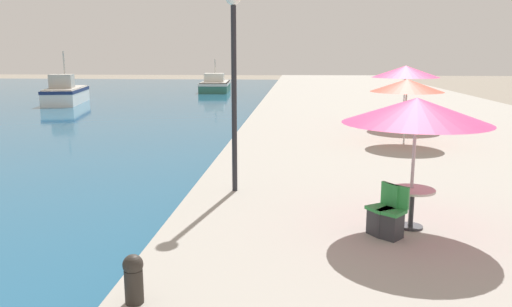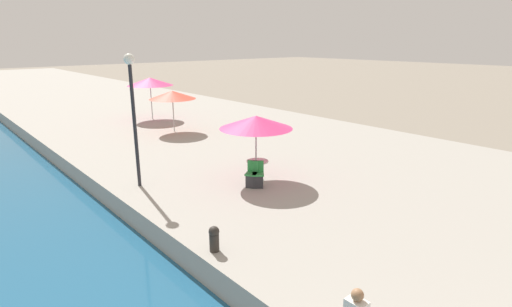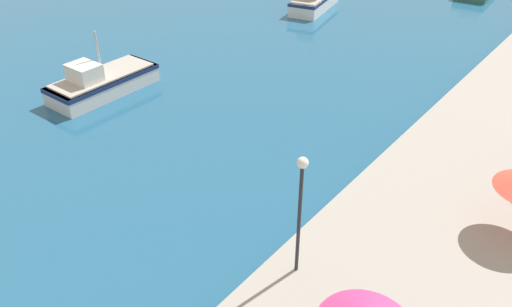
# 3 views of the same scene
# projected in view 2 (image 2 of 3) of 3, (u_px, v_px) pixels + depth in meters

# --- Properties ---
(quay_promenade) EXTENTS (16.00, 90.00, 0.76)m
(quay_promenade) POSITION_uv_depth(u_px,v_px,m) (99.00, 102.00, 35.47)
(quay_promenade) COLOR #A39E93
(quay_promenade) RESTS_ON ground_plane
(cafe_umbrella_pink) EXTENTS (2.63, 2.63, 2.39)m
(cafe_umbrella_pink) POSITION_uv_depth(u_px,v_px,m) (256.00, 122.00, 14.18)
(cafe_umbrella_pink) COLOR #B7B7B7
(cafe_umbrella_pink) RESTS_ON quay_promenade
(cafe_umbrella_white) EXTENTS (2.56, 2.56, 2.30)m
(cafe_umbrella_white) POSITION_uv_depth(u_px,v_px,m) (172.00, 95.00, 21.90)
(cafe_umbrella_white) COLOR #B7B7B7
(cafe_umbrella_white) RESTS_ON quay_promenade
(cafe_umbrella_striped) EXTENTS (2.89, 2.89, 2.68)m
(cafe_umbrella_striped) POSITION_uv_depth(u_px,v_px,m) (150.00, 82.00, 25.41)
(cafe_umbrella_striped) COLOR #B7B7B7
(cafe_umbrella_striped) RESTS_ON quay_promenade
(cafe_table) EXTENTS (0.80, 0.80, 0.74)m
(cafe_table) POSITION_uv_depth(u_px,v_px,m) (257.00, 166.00, 14.58)
(cafe_table) COLOR #333338
(cafe_table) RESTS_ON quay_promenade
(cafe_chair_left) EXTENTS (0.58, 0.57, 0.91)m
(cafe_chair_left) POSITION_uv_depth(u_px,v_px,m) (252.00, 178.00, 13.97)
(cafe_chair_left) COLOR #2D2D33
(cafe_chair_left) RESTS_ON quay_promenade
(cafe_chair_right) EXTENTS (0.58, 0.59, 0.91)m
(cafe_chair_right) POSITION_uv_depth(u_px,v_px,m) (258.00, 178.00, 13.94)
(cafe_chair_right) COLOR #2D2D33
(cafe_chair_right) RESTS_ON quay_promenade
(mooring_bollard) EXTENTS (0.26, 0.26, 0.65)m
(mooring_bollard) POSITION_uv_depth(u_px,v_px,m) (214.00, 238.00, 9.68)
(mooring_bollard) COLOR #2D2823
(mooring_bollard) RESTS_ON quay_promenade
(lamppost) EXTENTS (0.36, 0.36, 4.56)m
(lamppost) POSITION_uv_depth(u_px,v_px,m) (132.00, 99.00, 13.30)
(lamppost) COLOR #232328
(lamppost) RESTS_ON quay_promenade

